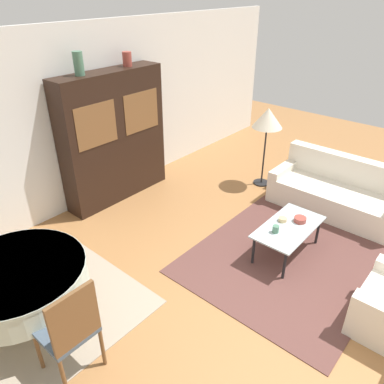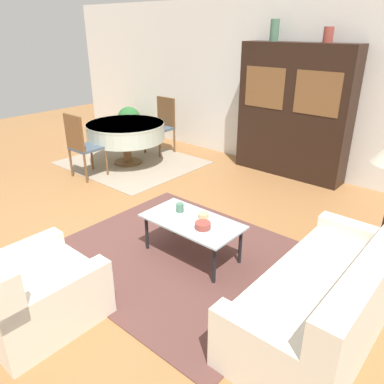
{
  "view_description": "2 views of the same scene",
  "coord_description": "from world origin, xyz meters",
  "px_view_note": "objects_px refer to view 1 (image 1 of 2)",
  "views": [
    {
      "loc": [
        -2.76,
        -1.15,
        3.15
      ],
      "look_at": [
        0.2,
        1.4,
        0.95
      ],
      "focal_mm": 35.0,
      "sensor_mm": 36.0,
      "label": 1
    },
    {
      "loc": [
        3.24,
        -2.09,
        2.26
      ],
      "look_at": [
        1.03,
        0.48,
        0.75
      ],
      "focal_mm": 35.0,
      "sensor_mm": 36.0,
      "label": 2
    }
  ],
  "objects_px": {
    "couch": "(337,193)",
    "cup": "(276,229)",
    "vase_short": "(127,59)",
    "floor_lamp": "(268,120)",
    "display_cabinet": "(114,137)",
    "dining_table": "(18,280)",
    "bowl": "(300,220)",
    "vase_tall": "(78,64)",
    "coffee_table": "(289,229)",
    "bowl_small": "(283,219)",
    "dining_chair_near": "(70,328)"
  },
  "relations": [
    {
      "from": "bowl",
      "to": "bowl_small",
      "type": "relative_size",
      "value": 1.43
    },
    {
      "from": "bowl",
      "to": "vase_short",
      "type": "relative_size",
      "value": 0.75
    },
    {
      "from": "display_cabinet",
      "to": "bowl",
      "type": "height_order",
      "value": "display_cabinet"
    },
    {
      "from": "couch",
      "to": "cup",
      "type": "distance_m",
      "value": 1.74
    },
    {
      "from": "display_cabinet",
      "to": "vase_tall",
      "type": "height_order",
      "value": "vase_tall"
    },
    {
      "from": "floor_lamp",
      "to": "coffee_table",
      "type": "bearing_deg",
      "value": -139.36
    },
    {
      "from": "floor_lamp",
      "to": "cup",
      "type": "bearing_deg",
      "value": -144.78
    },
    {
      "from": "display_cabinet",
      "to": "floor_lamp",
      "type": "relative_size",
      "value": 1.49
    },
    {
      "from": "bowl_small",
      "to": "vase_tall",
      "type": "relative_size",
      "value": 0.35
    },
    {
      "from": "display_cabinet",
      "to": "bowl_small",
      "type": "relative_size",
      "value": 18.58
    },
    {
      "from": "bowl_small",
      "to": "vase_tall",
      "type": "bearing_deg",
      "value": 108.02
    },
    {
      "from": "vase_tall",
      "to": "vase_short",
      "type": "bearing_deg",
      "value": 0.0
    },
    {
      "from": "coffee_table",
      "to": "dining_table",
      "type": "relative_size",
      "value": 0.78
    },
    {
      "from": "dining_table",
      "to": "vase_short",
      "type": "height_order",
      "value": "vase_short"
    },
    {
      "from": "display_cabinet",
      "to": "dining_table",
      "type": "distance_m",
      "value": 2.81
    },
    {
      "from": "dining_table",
      "to": "cup",
      "type": "bearing_deg",
      "value": -28.96
    },
    {
      "from": "vase_short",
      "to": "bowl_small",
      "type": "bearing_deg",
      "value": -88.7
    },
    {
      "from": "dining_chair_near",
      "to": "floor_lamp",
      "type": "xyz_separation_m",
      "value": [
        4.3,
        0.7,
        0.6
      ]
    },
    {
      "from": "bowl",
      "to": "vase_tall",
      "type": "relative_size",
      "value": 0.5
    },
    {
      "from": "display_cabinet",
      "to": "bowl",
      "type": "bearing_deg",
      "value": -78.67
    },
    {
      "from": "vase_short",
      "to": "bowl",
      "type": "bearing_deg",
      "value": -86.16
    },
    {
      "from": "floor_lamp",
      "to": "bowl",
      "type": "height_order",
      "value": "floor_lamp"
    },
    {
      "from": "floor_lamp",
      "to": "bowl_small",
      "type": "distance_m",
      "value": 1.99
    },
    {
      "from": "display_cabinet",
      "to": "dining_table",
      "type": "relative_size",
      "value": 1.52
    },
    {
      "from": "coffee_table",
      "to": "cup",
      "type": "bearing_deg",
      "value": 163.82
    },
    {
      "from": "bowl",
      "to": "vase_tall",
      "type": "height_order",
      "value": "vase_tall"
    },
    {
      "from": "floor_lamp",
      "to": "vase_short",
      "type": "height_order",
      "value": "vase_short"
    },
    {
      "from": "vase_tall",
      "to": "vase_short",
      "type": "relative_size",
      "value": 1.5
    },
    {
      "from": "dining_chair_near",
      "to": "floor_lamp",
      "type": "relative_size",
      "value": 0.75
    },
    {
      "from": "dining_table",
      "to": "bowl",
      "type": "distance_m",
      "value": 3.37
    },
    {
      "from": "couch",
      "to": "bowl_small",
      "type": "relative_size",
      "value": 17.46
    },
    {
      "from": "dining_table",
      "to": "floor_lamp",
      "type": "height_order",
      "value": "floor_lamp"
    },
    {
      "from": "couch",
      "to": "display_cabinet",
      "type": "distance_m",
      "value": 3.59
    },
    {
      "from": "cup",
      "to": "bowl_small",
      "type": "bearing_deg",
      "value": 11.15
    },
    {
      "from": "coffee_table",
      "to": "bowl",
      "type": "distance_m",
      "value": 0.21
    },
    {
      "from": "coffee_table",
      "to": "bowl",
      "type": "height_order",
      "value": "bowl"
    },
    {
      "from": "bowl_small",
      "to": "dining_table",
      "type": "bearing_deg",
      "value": 154.39
    },
    {
      "from": "dining_table",
      "to": "bowl",
      "type": "bearing_deg",
      "value": -27.34
    },
    {
      "from": "couch",
      "to": "coffee_table",
      "type": "relative_size",
      "value": 1.84
    },
    {
      "from": "vase_tall",
      "to": "bowl",
      "type": "bearing_deg",
      "value": -70.62
    },
    {
      "from": "couch",
      "to": "bowl",
      "type": "bearing_deg",
      "value": 90.39
    },
    {
      "from": "coffee_table",
      "to": "vase_tall",
      "type": "height_order",
      "value": "vase_tall"
    },
    {
      "from": "display_cabinet",
      "to": "floor_lamp",
      "type": "xyz_separation_m",
      "value": [
        1.9,
        -1.61,
        0.16
      ]
    },
    {
      "from": "dining_table",
      "to": "vase_tall",
      "type": "xyz_separation_m",
      "value": [
        1.95,
        1.41,
        1.62
      ]
    },
    {
      "from": "floor_lamp",
      "to": "display_cabinet",
      "type": "bearing_deg",
      "value": 139.75
    },
    {
      "from": "bowl",
      "to": "display_cabinet",
      "type": "bearing_deg",
      "value": 101.33
    },
    {
      "from": "couch",
      "to": "vase_short",
      "type": "relative_size",
      "value": 9.22
    },
    {
      "from": "dining_table",
      "to": "bowl_small",
      "type": "relative_size",
      "value": 12.19
    },
    {
      "from": "cup",
      "to": "vase_tall",
      "type": "relative_size",
      "value": 0.3
    },
    {
      "from": "cup",
      "to": "coffee_table",
      "type": "bearing_deg",
      "value": -16.18
    }
  ]
}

